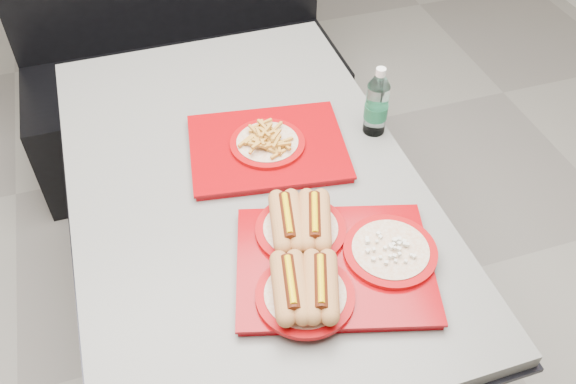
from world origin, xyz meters
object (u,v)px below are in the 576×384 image
object	(u,v)px
diner_table	(246,219)
water_bottle	(377,105)
tray_near	(326,258)
tray_far	(268,145)
booth_bench	(182,66)

from	to	relation	value
diner_table	water_bottle	world-z (taller)	water_bottle
tray_near	tray_far	distance (m)	0.43
booth_bench	tray_near	bearing A→B (deg)	-85.84
booth_bench	tray_far	size ratio (longest dim) A/B	2.89
booth_bench	tray_far	world-z (taller)	booth_bench
water_bottle	diner_table	bearing A→B (deg)	-169.68
tray_near	tray_far	world-z (taller)	tray_near
diner_table	water_bottle	bearing A→B (deg)	10.32
diner_table	tray_far	xyz separation A→B (m)	(0.09, 0.08, 0.19)
tray_far	tray_near	bearing A→B (deg)	-88.23
diner_table	booth_bench	world-z (taller)	booth_bench
booth_bench	tray_near	distance (m)	1.50
tray_near	water_bottle	size ratio (longest dim) A/B	2.49
booth_bench	tray_near	size ratio (longest dim) A/B	2.58
booth_bench	tray_near	world-z (taller)	booth_bench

